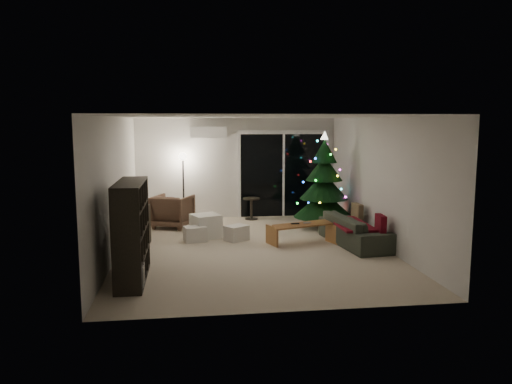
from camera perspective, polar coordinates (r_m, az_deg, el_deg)
room at (r=10.93m, az=1.02°, el=0.72°), size 6.50×7.51×2.60m
bookshelf at (r=7.83m, az=-15.38°, el=-4.41°), size 0.54×1.55×1.52m
media_cabinet at (r=9.75m, az=-13.82°, el=-4.15°), size 0.55×1.27×0.77m
stereo at (r=9.67m, az=-13.91°, el=-1.43°), size 0.39×0.46×0.17m
armchair at (r=11.58m, az=-9.53°, el=-2.18°), size 1.06×1.08×0.75m
ottoman at (r=10.52m, az=-5.75°, el=-3.88°), size 0.71×0.71×0.49m
cardboard_box_a at (r=10.20m, az=-6.98°, el=-4.79°), size 0.49×0.42×0.31m
cardboard_box_b at (r=10.22m, az=-2.24°, el=-4.70°), size 0.55×0.52×0.31m
side_table at (r=12.39m, az=-0.53°, el=-1.91°), size 0.55×0.55×0.54m
floor_lamp at (r=12.25m, az=-8.29°, el=0.41°), size 0.26×0.26×1.60m
sofa at (r=10.05m, az=11.31°, el=-4.31°), size 1.01×2.04×0.57m
sofa_throw at (r=9.99m, az=10.79°, el=-3.61°), size 0.61×1.41×0.05m
cushion_a at (r=10.69m, az=11.49°, el=-2.31°), size 0.15×0.39×0.38m
cushion_b at (r=9.49m, az=14.05°, el=-3.69°), size 0.14×0.38×0.38m
coffee_table at (r=9.94m, az=5.34°, el=-4.80°), size 1.37×0.85×0.41m
remote_a at (r=9.87m, az=4.50°, el=-3.61°), size 0.16×0.05×0.02m
remote_b at (r=9.97m, az=5.85°, el=-3.51°), size 0.16×0.09×0.02m
christmas_tree at (r=11.41m, az=7.77°, el=1.37°), size 1.72×1.72×2.20m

